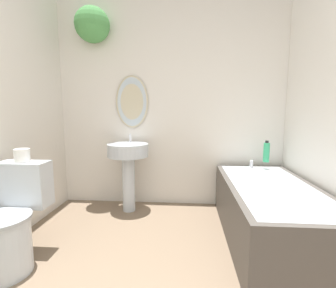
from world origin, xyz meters
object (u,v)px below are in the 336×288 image
object	(u,v)px
toilet	(10,225)
pedestal_sink	(128,160)
toilet_paper_roll	(22,155)
bathtub	(270,212)
shampoo_bottle	(266,152)

from	to	relation	value
toilet	pedestal_sink	bearing A→B (deg)	60.25
pedestal_sink	toilet_paper_roll	world-z (taller)	pedestal_sink
toilet	pedestal_sink	world-z (taller)	pedestal_sink
bathtub	toilet_paper_roll	world-z (taller)	toilet_paper_roll
pedestal_sink	toilet_paper_roll	xyz separation A→B (m)	(-0.60, -0.87, 0.21)
bathtub	shampoo_bottle	distance (m)	0.74
shampoo_bottle	pedestal_sink	bearing A→B (deg)	-178.05
pedestal_sink	bathtub	size ratio (longest dim) A/B	0.57
pedestal_sink	shampoo_bottle	xyz separation A→B (m)	(1.50, 0.05, 0.10)
pedestal_sink	shampoo_bottle	world-z (taller)	pedestal_sink
toilet	shampoo_bottle	size ratio (longest dim) A/B	3.18
toilet	toilet_paper_roll	distance (m)	0.50
toilet	pedestal_sink	xyz separation A→B (m)	(0.60, 1.06, 0.26)
pedestal_sink	bathtub	distance (m)	1.50
pedestal_sink	toilet_paper_roll	size ratio (longest dim) A/B	7.84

